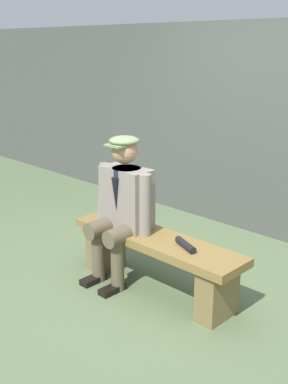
# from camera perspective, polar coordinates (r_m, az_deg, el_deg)

# --- Properties ---
(ground_plane) EXTENTS (30.00, 30.00, 0.00)m
(ground_plane) POSITION_cam_1_polar(r_m,az_deg,el_deg) (4.12, 1.38, -11.41)
(ground_plane) COLOR #556846
(bench) EXTENTS (1.59, 0.40, 0.47)m
(bench) POSITION_cam_1_polar(r_m,az_deg,el_deg) (3.98, 1.41, -7.41)
(bench) COLOR olive
(bench) RESTS_ON ground
(seated_man) EXTENTS (0.61, 0.53, 1.26)m
(seated_man) POSITION_cam_1_polar(r_m,az_deg,el_deg) (4.03, -2.62, -1.38)
(seated_man) COLOR gray
(seated_man) RESTS_ON ground
(rolled_magazine) EXTENTS (0.25, 0.14, 0.06)m
(rolled_magazine) POSITION_cam_1_polar(r_m,az_deg,el_deg) (3.70, 4.95, -6.27)
(rolled_magazine) COLOR black
(rolled_magazine) RESTS_ON bench
(stadium_wall) EXTENTS (12.00, 0.24, 2.21)m
(stadium_wall) POSITION_cam_1_polar(r_m,az_deg,el_deg) (5.15, 15.33, 6.88)
(stadium_wall) COLOR #474A46
(stadium_wall) RESTS_ON ground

